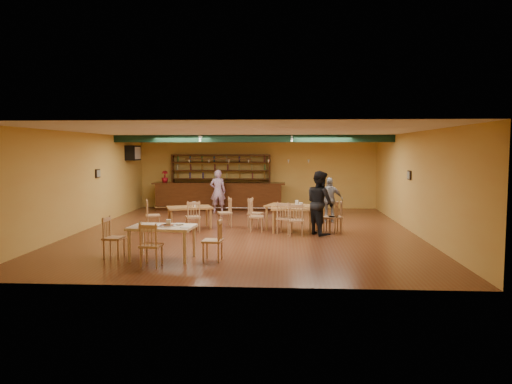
# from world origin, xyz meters

# --- Properties ---
(floor) EXTENTS (12.00, 12.00, 0.00)m
(floor) POSITION_xyz_m (0.00, 0.00, 0.00)
(floor) COLOR brown
(floor) RESTS_ON ground
(ceiling_beam) EXTENTS (10.00, 0.30, 0.25)m
(ceiling_beam) POSITION_xyz_m (0.00, 2.80, 2.87)
(ceiling_beam) COLOR black
(ceiling_beam) RESTS_ON ceiling
(track_rail_left) EXTENTS (0.05, 2.50, 0.05)m
(track_rail_left) POSITION_xyz_m (-1.80, 3.40, 2.94)
(track_rail_left) COLOR silver
(track_rail_left) RESTS_ON ceiling
(track_rail_right) EXTENTS (0.05, 2.50, 0.05)m
(track_rail_right) POSITION_xyz_m (1.40, 3.40, 2.94)
(track_rail_right) COLOR silver
(track_rail_right) RESTS_ON ceiling
(ac_unit) EXTENTS (0.34, 0.70, 0.48)m
(ac_unit) POSITION_xyz_m (-4.80, 4.20, 2.35)
(ac_unit) COLOR silver
(ac_unit) RESTS_ON wall_left
(picture_left) EXTENTS (0.04, 0.34, 0.28)m
(picture_left) POSITION_xyz_m (-4.97, 1.00, 1.70)
(picture_left) COLOR black
(picture_left) RESTS_ON wall_left
(picture_right) EXTENTS (0.04, 0.34, 0.28)m
(picture_right) POSITION_xyz_m (4.97, 0.50, 1.70)
(picture_right) COLOR black
(picture_right) RESTS_ON wall_right
(bar_counter) EXTENTS (5.41, 0.85, 1.13)m
(bar_counter) POSITION_xyz_m (-1.53, 5.15, 0.56)
(bar_counter) COLOR #34160A
(bar_counter) RESTS_ON ground
(back_bar_hutch) EXTENTS (4.19, 0.40, 2.28)m
(back_bar_hutch) POSITION_xyz_m (-1.53, 5.78, 1.14)
(back_bar_hutch) COLOR #34160A
(back_bar_hutch) RESTS_ON ground
(poinsettia) EXTENTS (0.35, 0.35, 0.48)m
(poinsettia) POSITION_xyz_m (-3.79, 5.15, 1.37)
(poinsettia) COLOR maroon
(poinsettia) RESTS_ON bar_counter
(dining_table_a) EXTENTS (1.57, 1.24, 0.69)m
(dining_table_a) POSITION_xyz_m (-1.83, 0.46, 0.34)
(dining_table_a) COLOR #9C6837
(dining_table_a) RESTS_ON ground
(dining_table_b) EXTENTS (1.76, 1.37, 0.77)m
(dining_table_b) POSITION_xyz_m (1.40, 0.36, 0.39)
(dining_table_b) COLOR #9C6837
(dining_table_b) RESTS_ON ground
(dining_table_d) EXTENTS (1.49, 0.90, 0.74)m
(dining_table_d) POSITION_xyz_m (1.51, 0.02, 0.37)
(dining_table_d) COLOR #9C6837
(dining_table_d) RESTS_ON ground
(near_table) EXTENTS (1.50, 1.03, 0.76)m
(near_table) POSITION_xyz_m (-1.59, -3.87, 0.38)
(near_table) COLOR beige
(near_table) RESTS_ON ground
(pizza_tray) EXTENTS (0.52, 0.52, 0.01)m
(pizza_tray) POSITION_xyz_m (-1.49, -3.87, 0.77)
(pizza_tray) COLOR silver
(pizza_tray) RESTS_ON near_table
(parmesan_shaker) EXTENTS (0.08, 0.08, 0.11)m
(parmesan_shaker) POSITION_xyz_m (-2.04, -4.02, 0.82)
(parmesan_shaker) COLOR #EAE5C6
(parmesan_shaker) RESTS_ON near_table
(napkin_stack) EXTENTS (0.20, 0.16, 0.03)m
(napkin_stack) POSITION_xyz_m (-1.23, -3.67, 0.78)
(napkin_stack) COLOR white
(napkin_stack) RESTS_ON near_table
(pizza_server) EXTENTS (0.33, 0.19, 0.00)m
(pizza_server) POSITION_xyz_m (-1.33, -3.82, 0.78)
(pizza_server) COLOR silver
(pizza_server) RESTS_ON pizza_tray
(side_plate) EXTENTS (0.24, 0.24, 0.01)m
(side_plate) POSITION_xyz_m (-1.03, -4.07, 0.77)
(side_plate) COLOR white
(side_plate) RESTS_ON near_table
(patron_bar) EXTENTS (0.65, 0.46, 1.69)m
(patron_bar) POSITION_xyz_m (-1.47, 4.33, 0.85)
(patron_bar) COLOR #9652B2
(patron_bar) RESTS_ON ground
(patron_right_a) EXTENTS (1.05, 1.13, 1.87)m
(patron_right_a) POSITION_xyz_m (2.20, -0.44, 0.93)
(patron_right_a) COLOR black
(patron_right_a) RESTS_ON ground
(patron_right_b) EXTENTS (0.92, 0.42, 1.54)m
(patron_right_b) POSITION_xyz_m (2.71, 2.02, 0.77)
(patron_right_b) COLOR gray
(patron_right_b) RESTS_ON ground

